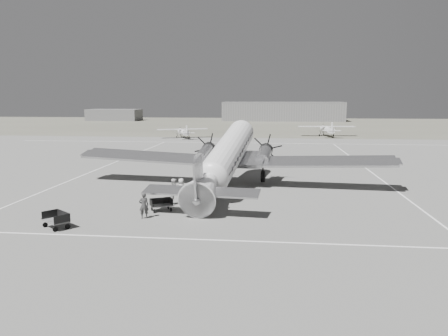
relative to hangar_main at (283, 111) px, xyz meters
The scene contains 16 objects.
ground 120.15m from the hangar_main, 92.39° to the right, with size 260.00×260.00×0.00m, color slate.
taxi_line_near 134.13m from the hangar_main, 92.14° to the right, with size 60.00×0.15×0.01m, color silver.
taxi_line_right 120.25m from the hangar_main, 86.66° to the right, with size 0.15×80.00×0.01m, color silver.
taxi_line_left 112.43m from the hangar_main, 101.81° to the right, with size 0.15×60.00×0.01m, color silver.
taxi_line_horizon 80.22m from the hangar_main, 93.58° to the right, with size 90.00×0.15×0.01m, color silver.
grass_infield 25.71m from the hangar_main, 101.31° to the right, with size 260.00×90.00×0.01m, color #605F51.
hangar_main is the anchor object (origin of this frame).
shed_secondary 60.22m from the hangar_main, behind, with size 18.00×10.00×4.00m, color #5B5B5B.
dc3_airliner 120.45m from the hangar_main, 93.59° to the right, with size 29.14×20.22×5.55m, color #B0B0B2, non-canonical shape.
light_plane_left 74.88m from the hangar_main, 106.53° to the right, with size 10.16×8.25×2.11m, color silver, non-canonical shape.
light_plane_right 65.12m from the hangar_main, 83.23° to the right, with size 11.81×9.58×2.45m, color silver, non-canonical shape.
baggage_cart_near 128.63m from the hangar_main, 95.06° to the right, with size 1.57×1.10×0.88m, color #5B5B5B, non-canonical shape.
baggage_cart_far 133.87m from the hangar_main, 97.16° to the right, with size 1.76×1.24×0.99m, color #5B5B5B, non-canonical shape.
ground_crew 130.62m from the hangar_main, 95.27° to the right, with size 0.63×0.42×1.73m, color #313131.
ramp_agent 126.51m from the hangar_main, 94.93° to the right, with size 0.95×0.74×1.95m, color beige.
passenger 124.76m from the hangar_main, 94.92° to the right, with size 0.81×0.52×1.65m, color #AEAEAB.
Camera 1 is at (1.29, -37.24, 7.83)m, focal length 35.00 mm.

